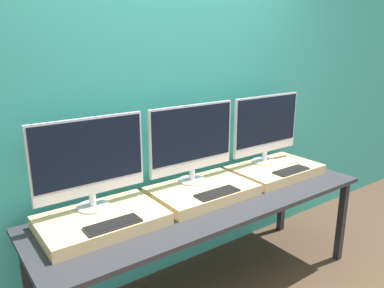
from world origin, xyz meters
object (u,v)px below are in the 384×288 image
keyboard_center (217,193)px  keyboard_right (291,170)px  monitor_left (90,160)px  keyboard_left (113,224)px  monitor_right (266,126)px  monitor_center (192,141)px

keyboard_center → keyboard_right: bearing=0.0°
monitor_left → keyboard_left: 0.40m
keyboard_center → monitor_right: bearing=20.8°
monitor_center → keyboard_center: 0.40m
keyboard_left → monitor_right: 1.50m
keyboard_center → keyboard_right: size_ratio=1.00×
monitor_left → keyboard_center: bearing=-20.8°
monitor_left → keyboard_right: 1.50m
monitor_right → keyboard_right: bearing=-90.0°
keyboard_center → keyboard_right: same height
monitor_center → keyboard_right: 0.82m
monitor_left → monitor_center: bearing=0.0°
monitor_left → monitor_center: same height
keyboard_right → keyboard_center: bearing=180.0°
keyboard_left → keyboard_right: bearing=0.0°
monitor_left → monitor_center: size_ratio=1.00×
keyboard_right → monitor_left: bearing=169.2°
monitor_center → keyboard_center: (0.00, -0.28, -0.29)m
monitor_center → keyboard_right: (0.72, -0.28, -0.29)m
monitor_center → monitor_right: 0.72m
monitor_center → keyboard_left: bearing=-159.2°
monitor_left → keyboard_left: size_ratio=2.20×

